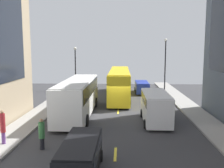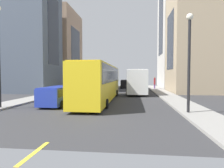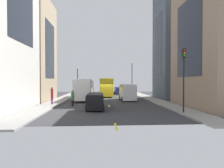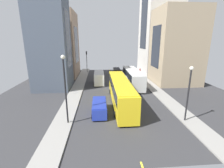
{
  "view_description": "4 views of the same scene",
  "coord_description": "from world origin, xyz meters",
  "px_view_note": "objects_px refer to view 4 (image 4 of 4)",
  "views": [
    {
      "loc": [
        0.37,
        -24.77,
        6.15
      ],
      "look_at": [
        -0.69,
        1.77,
        2.55
      ],
      "focal_mm": 40.45,
      "sensor_mm": 36.0,
      "label": 1
    },
    {
      "loc": [
        -3.24,
        26.9,
        2.55
      ],
      "look_at": [
        -0.67,
        3.69,
        1.55
      ],
      "focal_mm": 30.75,
      "sensor_mm": 36.0,
      "label": 2
    },
    {
      "loc": [
        -1.05,
        -33.87,
        3.15
      ],
      "look_at": [
        0.95,
        -0.6,
        2.56
      ],
      "focal_mm": 30.38,
      "sensor_mm": 36.0,
      "label": 3
    },
    {
      "loc": [
        3.1,
        30.41,
        9.32
      ],
      "look_at": [
        0.89,
        2.27,
        1.55
      ],
      "focal_mm": 25.79,
      "sensor_mm": 36.0,
      "label": 4
    }
  ],
  "objects_px": {
    "pedestrian_crossing_near": "(140,72)",
    "traffic_light_near_corner": "(87,58)",
    "car_black_1": "(117,71)",
    "delivery_van_white": "(99,77)",
    "pedestrian_waiting_curb": "(129,73)",
    "car_blue_0": "(99,107)",
    "city_bus_white": "(133,76)",
    "streetcar_yellow": "(120,90)"
  },
  "relations": [
    {
      "from": "delivery_van_white",
      "to": "car_black_1",
      "type": "height_order",
      "value": "delivery_van_white"
    },
    {
      "from": "city_bus_white",
      "to": "pedestrian_crossing_near",
      "type": "bearing_deg",
      "value": -113.84
    },
    {
      "from": "delivery_van_white",
      "to": "city_bus_white",
      "type": "bearing_deg",
      "value": 162.94
    },
    {
      "from": "city_bus_white",
      "to": "pedestrian_waiting_curb",
      "type": "bearing_deg",
      "value": -95.7
    },
    {
      "from": "delivery_van_white",
      "to": "traffic_light_near_corner",
      "type": "relative_size",
      "value": 0.93
    },
    {
      "from": "car_blue_0",
      "to": "city_bus_white",
      "type": "bearing_deg",
      "value": -118.78
    },
    {
      "from": "city_bus_white",
      "to": "car_black_1",
      "type": "height_order",
      "value": "city_bus_white"
    },
    {
      "from": "car_blue_0",
      "to": "traffic_light_near_corner",
      "type": "relative_size",
      "value": 0.77
    },
    {
      "from": "traffic_light_near_corner",
      "to": "pedestrian_waiting_curb",
      "type": "bearing_deg",
      "value": 149.76
    },
    {
      "from": "delivery_van_white",
      "to": "pedestrian_crossing_near",
      "type": "xyz_separation_m",
      "value": [
        -10.47,
        -5.74,
        -0.19
      ]
    },
    {
      "from": "delivery_van_white",
      "to": "car_black_1",
      "type": "relative_size",
      "value": 1.2
    },
    {
      "from": "car_blue_0",
      "to": "car_black_1",
      "type": "height_order",
      "value": "car_black_1"
    },
    {
      "from": "car_blue_0",
      "to": "pedestrian_waiting_curb",
      "type": "xyz_separation_m",
      "value": [
        -7.79,
        -21.02,
        0.08
      ]
    },
    {
      "from": "car_black_1",
      "to": "pedestrian_crossing_near",
      "type": "bearing_deg",
      "value": 148.33
    },
    {
      "from": "traffic_light_near_corner",
      "to": "delivery_van_white",
      "type": "bearing_deg",
      "value": 105.3
    },
    {
      "from": "pedestrian_crossing_near",
      "to": "pedestrian_waiting_curb",
      "type": "distance_m",
      "value": 2.71
    },
    {
      "from": "traffic_light_near_corner",
      "to": "streetcar_yellow",
      "type": "bearing_deg",
      "value": 105.48
    },
    {
      "from": "streetcar_yellow",
      "to": "car_black_1",
      "type": "distance_m",
      "value": 20.69
    },
    {
      "from": "car_blue_0",
      "to": "traffic_light_near_corner",
      "type": "xyz_separation_m",
      "value": [
        3.52,
        -27.61,
        3.37
      ]
    },
    {
      "from": "delivery_van_white",
      "to": "car_blue_0",
      "type": "bearing_deg",
      "value": 90.08
    },
    {
      "from": "city_bus_white",
      "to": "pedestrian_crossing_near",
      "type": "relative_size",
      "value": 5.18
    },
    {
      "from": "delivery_van_white",
      "to": "car_blue_0",
      "type": "xyz_separation_m",
      "value": [
        -0.02,
        14.81,
        -0.56
      ]
    },
    {
      "from": "city_bus_white",
      "to": "streetcar_yellow",
      "type": "relative_size",
      "value": 0.78
    },
    {
      "from": "car_black_1",
      "to": "pedestrian_waiting_curb",
      "type": "xyz_separation_m",
      "value": [
        -2.92,
        2.98,
        0.02
      ]
    },
    {
      "from": "city_bus_white",
      "to": "streetcar_yellow",
      "type": "xyz_separation_m",
      "value": [
        3.78,
        9.26,
        0.12
      ]
    },
    {
      "from": "pedestrian_crossing_near",
      "to": "car_black_1",
      "type": "bearing_deg",
      "value": 110.73
    },
    {
      "from": "city_bus_white",
      "to": "car_black_1",
      "type": "bearing_deg",
      "value": -79.55
    },
    {
      "from": "streetcar_yellow",
      "to": "delivery_van_white",
      "type": "relative_size",
      "value": 2.62
    },
    {
      "from": "city_bus_white",
      "to": "pedestrian_crossing_near",
      "type": "distance_m",
      "value": 8.65
    },
    {
      "from": "pedestrian_crossing_near",
      "to": "delivery_van_white",
      "type": "bearing_deg",
      "value": 171.17
    },
    {
      "from": "city_bus_white",
      "to": "delivery_van_white",
      "type": "relative_size",
      "value": 2.04
    },
    {
      "from": "car_black_1",
      "to": "delivery_van_white",
      "type": "bearing_deg",
      "value": 61.96
    },
    {
      "from": "streetcar_yellow",
      "to": "car_blue_0",
      "type": "height_order",
      "value": "streetcar_yellow"
    },
    {
      "from": "pedestrian_crossing_near",
      "to": "traffic_light_near_corner",
      "type": "bearing_deg",
      "value": 115.6
    },
    {
      "from": "streetcar_yellow",
      "to": "pedestrian_waiting_curb",
      "type": "distance_m",
      "value": 18.24
    },
    {
      "from": "delivery_van_white",
      "to": "pedestrian_crossing_near",
      "type": "distance_m",
      "value": 11.94
    },
    {
      "from": "streetcar_yellow",
      "to": "delivery_van_white",
      "type": "height_order",
      "value": "streetcar_yellow"
    },
    {
      "from": "delivery_van_white",
      "to": "traffic_light_near_corner",
      "type": "bearing_deg",
      "value": -74.7
    },
    {
      "from": "delivery_van_white",
      "to": "traffic_light_near_corner",
      "type": "height_order",
      "value": "traffic_light_near_corner"
    },
    {
      "from": "city_bus_white",
      "to": "pedestrian_waiting_curb",
      "type": "height_order",
      "value": "city_bus_white"
    },
    {
      "from": "car_black_1",
      "to": "pedestrian_crossing_near",
      "type": "relative_size",
      "value": 2.12
    },
    {
      "from": "city_bus_white",
      "to": "traffic_light_near_corner",
      "type": "distance_m",
      "value": 18.4
    }
  ]
}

